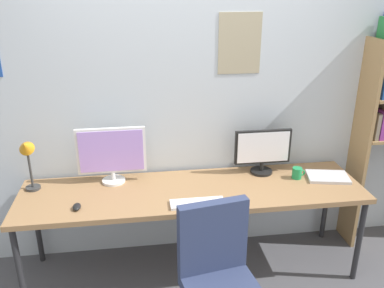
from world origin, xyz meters
TOP-DOWN VIEW (x-y plane):
  - wall_back at (-0.00, 1.02)m, footprint 5.00×0.11m
  - desk at (0.00, 0.60)m, footprint 2.60×0.68m
  - monitor_left at (-0.60, 0.81)m, footprint 0.53×0.18m
  - monitor_right at (0.60, 0.81)m, footprint 0.46×0.18m
  - desk_lamp at (-1.20, 0.75)m, footprint 0.11×0.16m
  - keyboard_main at (0.00, 0.37)m, footprint 0.39×0.13m
  - computer_mouse at (-0.84, 0.43)m, footprint 0.06×0.10m
  - laptop_closed at (1.10, 0.63)m, footprint 0.36×0.28m
  - coffee_mug at (0.85, 0.67)m, footprint 0.11×0.08m

SIDE VIEW (x-z plane):
  - desk at x=0.00m, z-range 0.32..1.06m
  - keyboard_main at x=0.00m, z-range 0.74..0.76m
  - laptop_closed at x=1.10m, z-range 0.74..0.76m
  - computer_mouse at x=-0.84m, z-range 0.74..0.77m
  - coffee_mug at x=0.85m, z-range 0.74..0.83m
  - monitor_right at x=0.60m, z-range 0.75..1.12m
  - monitor_left at x=-0.60m, z-range 0.76..1.20m
  - desk_lamp at x=-1.20m, z-range 0.81..1.25m
  - wall_back at x=0.00m, z-range 0.00..2.60m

